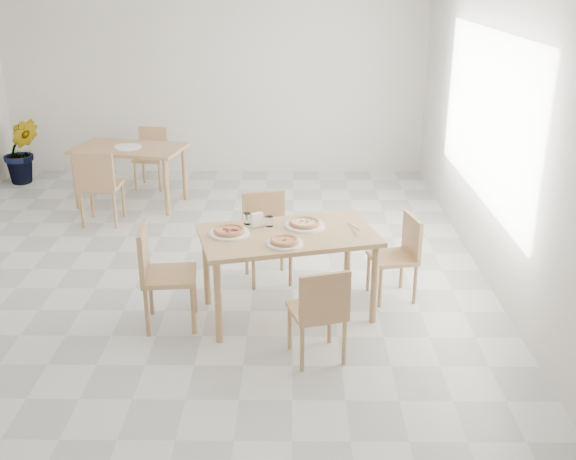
{
  "coord_description": "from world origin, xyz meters",
  "views": [
    {
      "loc": [
        1.13,
        -6.15,
        2.83
      ],
      "look_at": [
        1.08,
        -0.89,
        0.78
      ],
      "focal_mm": 42.0,
      "sensor_mm": 36.0,
      "label": 1
    }
  ],
  "objects_px": {
    "chair_west": "(159,269)",
    "chair_back_n": "(152,153)",
    "pizza_mushroom": "(305,223)",
    "tumbler_b": "(269,221)",
    "chair_south": "(320,309)",
    "napkin_holder": "(257,221)",
    "chair_back_s": "(99,182)",
    "potted_plant": "(22,151)",
    "plate_pepperoni": "(229,233)",
    "second_table": "(129,154)",
    "pizza_margherita": "(284,241)",
    "plate_mushroom": "(305,225)",
    "pizza_pepperoni": "(229,231)",
    "main_table": "(288,243)",
    "plate_empty": "(128,147)",
    "plate_margherita": "(284,243)",
    "chair_north": "(266,230)",
    "tumbler_a": "(248,219)",
    "chair_east": "(401,251)"
  },
  "relations": [
    {
      "from": "plate_empty",
      "to": "chair_west",
      "type": "bearing_deg",
      "value": -72.85
    },
    {
      "from": "chair_back_s",
      "to": "chair_back_n",
      "type": "distance_m",
      "value": 1.57
    },
    {
      "from": "pizza_pepperoni",
      "to": "chair_back_n",
      "type": "xyz_separation_m",
      "value": [
        -1.41,
        3.72,
        -0.32
      ]
    },
    {
      "from": "chair_south",
      "to": "pizza_margherita",
      "type": "xyz_separation_m",
      "value": [
        -0.27,
        0.54,
        0.33
      ]
    },
    {
      "from": "plate_pepperoni",
      "to": "pizza_pepperoni",
      "type": "height_order",
      "value": "pizza_pepperoni"
    },
    {
      "from": "pizza_mushroom",
      "to": "napkin_holder",
      "type": "height_order",
      "value": "napkin_holder"
    },
    {
      "from": "chair_south",
      "to": "pizza_margherita",
      "type": "bearing_deg",
      "value": -79.8
    },
    {
      "from": "chair_back_n",
      "to": "main_table",
      "type": "bearing_deg",
      "value": -55.83
    },
    {
      "from": "chair_south",
      "to": "chair_back_s",
      "type": "relative_size",
      "value": 0.87
    },
    {
      "from": "plate_mushroom",
      "to": "pizza_margherita",
      "type": "height_order",
      "value": "pizza_margherita"
    },
    {
      "from": "chair_north",
      "to": "plate_mushroom",
      "type": "xyz_separation_m",
      "value": [
        0.36,
        -0.58,
        0.27
      ]
    },
    {
      "from": "plate_mushroom",
      "to": "chair_back_n",
      "type": "relative_size",
      "value": 0.44
    },
    {
      "from": "plate_margherita",
      "to": "pizza_margherita",
      "type": "relative_size",
      "value": 1.19
    },
    {
      "from": "chair_east",
      "to": "chair_back_n",
      "type": "height_order",
      "value": "chair_back_n"
    },
    {
      "from": "main_table",
      "to": "pizza_margherita",
      "type": "xyz_separation_m",
      "value": [
        -0.03,
        -0.25,
        0.12
      ]
    },
    {
      "from": "pizza_pepperoni",
      "to": "potted_plant",
      "type": "bearing_deg",
      "value": 130.19
    },
    {
      "from": "main_table",
      "to": "napkin_holder",
      "type": "relative_size",
      "value": 12.62
    },
    {
      "from": "plate_margherita",
      "to": "plate_mushroom",
      "type": "relative_size",
      "value": 0.86
    },
    {
      "from": "plate_margherita",
      "to": "tumbler_a",
      "type": "bearing_deg",
      "value": 125.18
    },
    {
      "from": "chair_west",
      "to": "second_table",
      "type": "bearing_deg",
      "value": 10.22
    },
    {
      "from": "chair_west",
      "to": "second_table",
      "type": "height_order",
      "value": "chair_west"
    },
    {
      "from": "pizza_mushroom",
      "to": "second_table",
      "type": "distance_m",
      "value": 3.49
    },
    {
      "from": "chair_back_n",
      "to": "napkin_holder",
      "type": "bearing_deg",
      "value": -58.39
    },
    {
      "from": "chair_west",
      "to": "napkin_holder",
      "type": "distance_m",
      "value": 0.92
    },
    {
      "from": "plate_mushroom",
      "to": "chair_back_s",
      "type": "xyz_separation_m",
      "value": [
        -2.35,
        1.99,
        -0.24
      ]
    },
    {
      "from": "chair_east",
      "to": "pizza_margherita",
      "type": "xyz_separation_m",
      "value": [
        -1.04,
        -0.57,
        0.33
      ]
    },
    {
      "from": "pizza_margherita",
      "to": "tumbler_b",
      "type": "distance_m",
      "value": 0.43
    },
    {
      "from": "chair_north",
      "to": "potted_plant",
      "type": "height_order",
      "value": "potted_plant"
    },
    {
      "from": "pizza_mushroom",
      "to": "second_table",
      "type": "height_order",
      "value": "pizza_mushroom"
    },
    {
      "from": "plate_mushroom",
      "to": "tumbler_b",
      "type": "xyz_separation_m",
      "value": [
        -0.31,
        0.0,
        0.03
      ]
    },
    {
      "from": "pizza_margherita",
      "to": "pizza_mushroom",
      "type": "height_order",
      "value": "same"
    },
    {
      "from": "plate_margherita",
      "to": "tumbler_b",
      "type": "distance_m",
      "value": 0.44
    },
    {
      "from": "tumbler_a",
      "to": "plate_pepperoni",
      "type": "bearing_deg",
      "value": -119.35
    },
    {
      "from": "chair_west",
      "to": "tumbler_a",
      "type": "height_order",
      "value": "chair_west"
    },
    {
      "from": "chair_west",
      "to": "chair_back_n",
      "type": "relative_size",
      "value": 1.1
    },
    {
      "from": "plate_pepperoni",
      "to": "pizza_mushroom",
      "type": "bearing_deg",
      "value": 16.73
    },
    {
      "from": "napkin_holder",
      "to": "potted_plant",
      "type": "relative_size",
      "value": 0.14
    },
    {
      "from": "pizza_pepperoni",
      "to": "chair_north",
      "type": "bearing_deg",
      "value": 70.41
    },
    {
      "from": "second_table",
      "to": "plate_empty",
      "type": "distance_m",
      "value": 0.11
    },
    {
      "from": "main_table",
      "to": "chair_south",
      "type": "relative_size",
      "value": 2.06
    },
    {
      "from": "plate_margherita",
      "to": "pizza_pepperoni",
      "type": "height_order",
      "value": "pizza_pepperoni"
    },
    {
      "from": "pizza_mushroom",
      "to": "napkin_holder",
      "type": "distance_m",
      "value": 0.41
    },
    {
      "from": "plate_margherita",
      "to": "pizza_mushroom",
      "type": "xyz_separation_m",
      "value": [
        0.17,
        0.41,
        0.02
      ]
    },
    {
      "from": "pizza_mushroom",
      "to": "tumbler_b",
      "type": "relative_size",
      "value": 3.31
    },
    {
      "from": "second_table",
      "to": "chair_back_n",
      "type": "relative_size",
      "value": 1.81
    },
    {
      "from": "main_table",
      "to": "chair_east",
      "type": "bearing_deg",
      "value": 3.08
    },
    {
      "from": "chair_south",
      "to": "napkin_holder",
      "type": "distance_m",
      "value": 1.11
    },
    {
      "from": "chair_west",
      "to": "plate_pepperoni",
      "type": "height_order",
      "value": "chair_west"
    },
    {
      "from": "chair_north",
      "to": "second_table",
      "type": "distance_m",
      "value": 2.81
    },
    {
      "from": "chair_back_s",
      "to": "potted_plant",
      "type": "relative_size",
      "value": 0.98
    }
  ]
}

